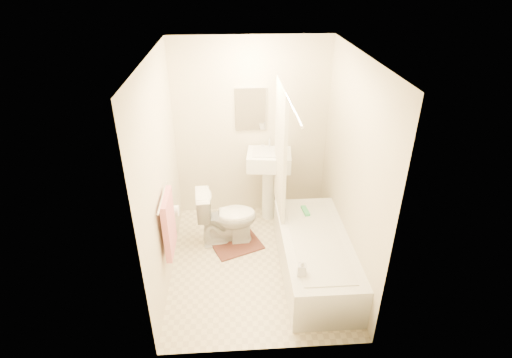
{
  "coord_description": "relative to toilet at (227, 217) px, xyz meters",
  "views": [
    {
      "loc": [
        -0.26,
        -3.66,
        3.16
      ],
      "look_at": [
        0.0,
        0.25,
        1.0
      ],
      "focal_mm": 28.0,
      "sensor_mm": 36.0,
      "label": 1
    }
  ],
  "objects": [
    {
      "name": "curtain_rod",
      "position": [
        0.65,
        -0.35,
        1.64
      ],
      "size": [
        0.03,
        1.7,
        0.03
      ],
      "primitive_type": "cylinder",
      "rotation": [
        1.57,
        0.0,
        0.0
      ],
      "color": "silver",
      "rests_on": "wall_back"
    },
    {
      "name": "towel_bar",
      "position": [
        -0.61,
        -0.7,
        0.74
      ],
      "size": [
        0.02,
        0.6,
        0.02
      ],
      "primitive_type": "cylinder",
      "rotation": [
        1.57,
        0.0,
        0.0
      ],
      "color": "silver",
      "rests_on": "wall_left"
    },
    {
      "name": "sink",
      "position": [
        0.57,
        0.5,
        0.18
      ],
      "size": [
        0.61,
        0.51,
        1.09
      ],
      "primitive_type": null,
      "rotation": [
        0.0,
        0.0,
        -0.12
      ],
      "color": "white",
      "rests_on": "floor"
    },
    {
      "name": "ceiling",
      "position": [
        0.35,
        -0.45,
        2.04
      ],
      "size": [
        2.4,
        2.4,
        0.0
      ],
      "primitive_type": "plane",
      "color": "white",
      "rests_on": "ground"
    },
    {
      "name": "toilet_paper",
      "position": [
        -0.58,
        -0.33,
        0.34
      ],
      "size": [
        0.11,
        0.12,
        0.12
      ],
      "primitive_type": "cylinder",
      "rotation": [
        0.0,
        1.57,
        0.0
      ],
      "color": "white",
      "rests_on": "wall_left"
    },
    {
      "name": "bath_mat",
      "position": [
        0.11,
        -0.1,
        -0.35
      ],
      "size": [
        0.71,
        0.63,
        0.02
      ],
      "primitive_type": "cube",
      "rotation": [
        0.0,
        0.0,
        0.39
      ],
      "color": "#4A2A20",
      "rests_on": "floor"
    },
    {
      "name": "towel",
      "position": [
        -0.58,
        -0.7,
        0.42
      ],
      "size": [
        0.06,
        0.45,
        0.66
      ],
      "primitive_type": "cube",
      "color": "#CC7266",
      "rests_on": "towel_bar"
    },
    {
      "name": "shower_curtain",
      "position": [
        0.65,
        0.05,
        0.86
      ],
      "size": [
        0.04,
        0.8,
        1.55
      ],
      "primitive_type": "cube",
      "color": "silver",
      "rests_on": "curtain_rod"
    },
    {
      "name": "mirror",
      "position": [
        0.35,
        0.73,
        1.14
      ],
      "size": [
        0.4,
        0.03,
        0.55
      ],
      "primitive_type": "cube",
      "color": "white",
      "rests_on": "wall_back"
    },
    {
      "name": "floor",
      "position": [
        0.35,
        -0.45,
        -0.36
      ],
      "size": [
        2.4,
        2.4,
        0.0
      ],
      "primitive_type": "plane",
      "color": "beige",
      "rests_on": "ground"
    },
    {
      "name": "wall_left",
      "position": [
        -0.65,
        -0.45,
        0.84
      ],
      "size": [
        0.02,
        2.4,
        2.4
      ],
      "primitive_type": "cube",
      "color": "beige",
      "rests_on": "ground"
    },
    {
      "name": "toilet",
      "position": [
        0.0,
        0.0,
        0.0
      ],
      "size": [
        0.77,
        0.47,
        0.73
      ],
      "primitive_type": "imported",
      "rotation": [
        0.0,
        0.0,
        1.65
      ],
      "color": "white",
      "rests_on": "floor"
    },
    {
      "name": "scrub_brush",
      "position": [
        0.95,
        -0.13,
        0.13
      ],
      "size": [
        0.08,
        0.21,
        0.04
      ],
      "primitive_type": "cube",
      "rotation": [
        0.0,
        0.0,
        0.12
      ],
      "color": "#43BF68",
      "rests_on": "bathtub"
    },
    {
      "name": "wall_right",
      "position": [
        1.35,
        -0.45,
        0.84
      ],
      "size": [
        0.02,
        2.4,
        2.4
      ],
      "primitive_type": "cube",
      "color": "beige",
      "rests_on": "ground"
    },
    {
      "name": "bathtub",
      "position": [
        0.98,
        -0.65,
        -0.13
      ],
      "size": [
        0.74,
        1.68,
        0.47
      ],
      "primitive_type": null,
      "color": "silver",
      "rests_on": "floor"
    },
    {
      "name": "soap_bottle",
      "position": [
        0.73,
        -1.2,
        0.2
      ],
      "size": [
        0.1,
        0.1,
        0.18
      ],
      "primitive_type": "imported",
      "rotation": [
        0.0,
        0.0,
        -0.26
      ],
      "color": "white",
      "rests_on": "bathtub"
    },
    {
      "name": "wall_back",
      "position": [
        0.35,
        0.75,
        0.84
      ],
      "size": [
        2.0,
        0.02,
        2.4
      ],
      "primitive_type": "cube",
      "color": "beige",
      "rests_on": "ground"
    }
  ]
}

